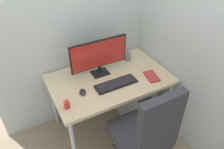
# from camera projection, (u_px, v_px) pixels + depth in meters

# --- Properties ---
(ground_plane) EXTENTS (8.00, 8.00, 0.00)m
(ground_plane) POSITION_uv_depth(u_px,v_px,m) (110.00, 123.00, 2.82)
(ground_plane) COLOR gray
(wall_back) EXTENTS (2.35, 0.04, 2.80)m
(wall_back) POSITION_uv_depth(u_px,v_px,m) (90.00, 5.00, 2.29)
(wall_back) COLOR #B7C1BC
(wall_back) RESTS_ON ground_plane
(wall_side_right) EXTENTS (0.04, 1.87, 2.80)m
(wall_side_right) POSITION_uv_depth(u_px,v_px,m) (178.00, 12.00, 2.14)
(wall_side_right) COLOR #B7C1BC
(wall_side_right) RESTS_ON ground_plane
(desk) EXTENTS (1.28, 0.80, 0.74)m
(desk) POSITION_uv_depth(u_px,v_px,m) (110.00, 82.00, 2.42)
(desk) COLOR #D1B78C
(desk) RESTS_ON ground_plane
(office_chair) EXTENTS (0.60, 0.63, 1.14)m
(office_chair) POSITION_uv_depth(u_px,v_px,m) (145.00, 134.00, 1.98)
(office_chair) COLOR black
(office_chair) RESTS_ON ground_plane
(filing_cabinet) EXTENTS (0.38, 0.49, 0.56)m
(filing_cabinet) POSITION_uv_depth(u_px,v_px,m) (133.00, 95.00, 2.85)
(filing_cabinet) COLOR gray
(filing_cabinet) RESTS_ON ground_plane
(monitor) EXTENTS (0.64, 0.15, 0.40)m
(monitor) POSITION_uv_depth(u_px,v_px,m) (99.00, 55.00, 2.32)
(monitor) COLOR black
(monitor) RESTS_ON desk
(keyboard) EXTENTS (0.45, 0.15, 0.02)m
(keyboard) POSITION_uv_depth(u_px,v_px,m) (116.00, 84.00, 2.28)
(keyboard) COLOR black
(keyboard) RESTS_ON desk
(mouse) EXTENTS (0.09, 0.11, 0.03)m
(mouse) POSITION_uv_depth(u_px,v_px,m) (83.00, 92.00, 2.17)
(mouse) COLOR black
(mouse) RESTS_ON desk
(pen_holder) EXTENTS (0.08, 0.08, 0.17)m
(pen_holder) POSITION_uv_depth(u_px,v_px,m) (128.00, 57.00, 2.65)
(pen_holder) COLOR slate
(pen_holder) RESTS_ON desk
(notebook) EXTENTS (0.15, 0.22, 0.02)m
(notebook) POSITION_uv_depth(u_px,v_px,m) (152.00, 76.00, 2.39)
(notebook) COLOR #B23333
(notebook) RESTS_ON desk
(desk_clamp_accessory) EXTENTS (0.05, 0.05, 0.08)m
(desk_clamp_accessory) POSITION_uv_depth(u_px,v_px,m) (67.00, 105.00, 2.00)
(desk_clamp_accessory) COLOR red
(desk_clamp_accessory) RESTS_ON desk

